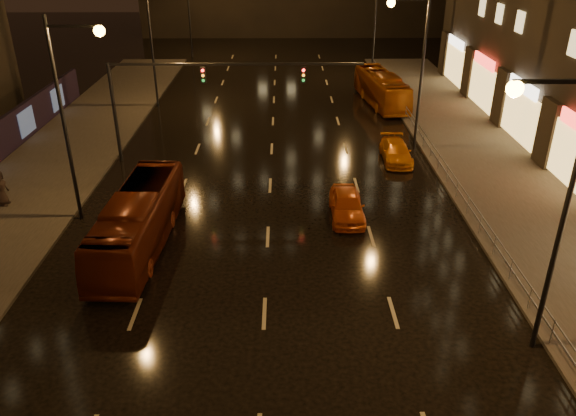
{
  "coord_description": "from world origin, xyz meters",
  "views": [
    {
      "loc": [
        0.74,
        -13.57,
        13.38
      ],
      "look_at": [
        0.96,
        8.1,
        2.5
      ],
      "focal_mm": 35.0,
      "sensor_mm": 36.0,
      "label": 1
    }
  ],
  "objects_px": {
    "bus_curb": "(381,88)",
    "taxi_far": "(396,152)",
    "pedestrian_c": "(0,188)",
    "bus_red": "(139,220)",
    "taxi_near": "(347,205)"
  },
  "relations": [
    {
      "from": "bus_red",
      "to": "pedestrian_c",
      "type": "xyz_separation_m",
      "value": [
        -8.23,
        4.16,
        -0.22
      ]
    },
    {
      "from": "bus_curb",
      "to": "taxi_far",
      "type": "relative_size",
      "value": 2.24
    },
    {
      "from": "bus_curb",
      "to": "pedestrian_c",
      "type": "distance_m",
      "value": 30.08
    },
    {
      "from": "bus_curb",
      "to": "taxi_far",
      "type": "xyz_separation_m",
      "value": [
        -1.07,
        -12.83,
        -0.71
      ]
    },
    {
      "from": "bus_red",
      "to": "taxi_far",
      "type": "xyz_separation_m",
      "value": [
        13.82,
        10.57,
        -0.73
      ]
    },
    {
      "from": "bus_curb",
      "to": "taxi_far",
      "type": "bearing_deg",
      "value": -102.27
    },
    {
      "from": "taxi_far",
      "to": "pedestrian_c",
      "type": "relative_size",
      "value": 2.17
    },
    {
      "from": "bus_curb",
      "to": "taxi_far",
      "type": "height_order",
      "value": "bus_curb"
    },
    {
      "from": "taxi_far",
      "to": "bus_curb",
      "type": "bearing_deg",
      "value": 86.37
    },
    {
      "from": "taxi_far",
      "to": "pedestrian_c",
      "type": "height_order",
      "value": "pedestrian_c"
    },
    {
      "from": "bus_red",
      "to": "taxi_far",
      "type": "height_order",
      "value": "bus_red"
    },
    {
      "from": "taxi_near",
      "to": "bus_curb",
      "type": "bearing_deg",
      "value": 76.78
    },
    {
      "from": "taxi_far",
      "to": "pedestrian_c",
      "type": "bearing_deg",
      "value": -162.65
    },
    {
      "from": "pedestrian_c",
      "to": "bus_red",
      "type": "bearing_deg",
      "value": -110.97
    },
    {
      "from": "bus_curb",
      "to": "taxi_near",
      "type": "distance_m",
      "value": 21.2
    }
  ]
}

